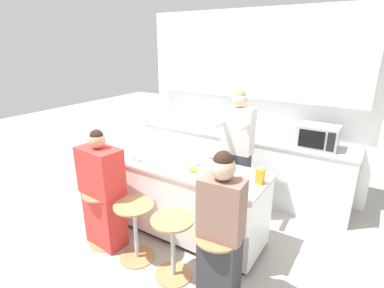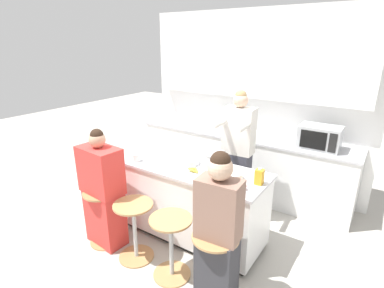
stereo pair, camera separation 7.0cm
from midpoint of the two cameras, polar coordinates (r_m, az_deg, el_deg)
ground_plane at (r=3.84m, az=-1.12°, el=-16.72°), size 16.00×16.00×0.00m
wall_back at (r=4.69m, az=10.53°, el=10.05°), size 3.54×0.22×2.70m
back_counter at (r=4.71m, az=8.38°, el=-3.42°), size 3.29×0.62×0.93m
kitchen_island at (r=3.60m, az=-1.17°, el=-10.81°), size 1.82×0.69×0.90m
bar_stool_leftmost at (r=3.65m, az=-17.01°, el=-12.54°), size 0.42×0.42×0.66m
bar_stool_center_left at (r=3.33m, az=-11.38°, el=-15.28°), size 0.42×0.42×0.66m
bar_stool_center_right at (r=3.07m, az=-4.36°, el=-18.26°), size 0.42×0.42×0.66m
bar_stool_rightmost at (r=2.87m, az=4.07°, el=-21.41°), size 0.42×0.42×0.66m
person_cooking at (r=3.82m, az=7.98°, el=-2.63°), size 0.40×0.56×1.71m
person_wrapped_blanket at (r=3.51m, az=-17.20°, el=-8.95°), size 0.51×0.33×1.38m
person_seated_near at (r=2.69m, az=4.68°, el=-16.86°), size 0.39×0.29×1.44m
cooking_pot at (r=3.37m, az=3.94°, el=-3.04°), size 0.34×0.26×0.16m
fruit_bowl at (r=3.11m, az=7.09°, el=-5.95°), size 0.22×0.22×0.08m
mixing_bowl_steel at (r=3.45m, az=-1.09°, el=-3.37°), size 0.22×0.22×0.06m
coffee_cup_near at (r=2.91m, az=8.71°, el=-7.67°), size 0.11×0.07×0.10m
coffee_cup_far at (r=3.58m, az=-11.22°, el=-2.63°), size 0.12×0.09×0.09m
banana_bunch at (r=3.26m, az=-0.24°, el=-4.94°), size 0.15×0.11×0.05m
juice_carton at (r=3.05m, az=12.19°, el=-6.00°), size 0.08×0.08×0.17m
microwave at (r=4.17m, az=22.39°, el=1.33°), size 0.50×0.33×0.30m
potted_plant at (r=4.57m, az=7.04°, el=4.17°), size 0.19×0.19×0.27m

